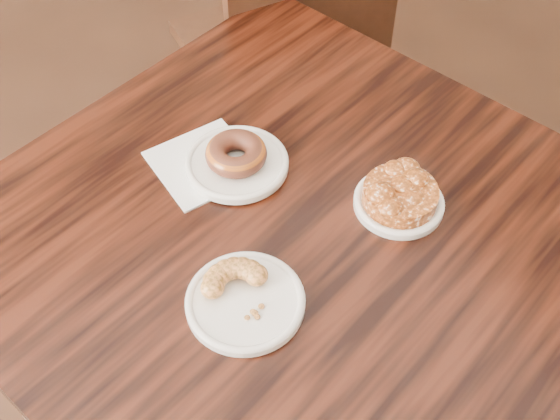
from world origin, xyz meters
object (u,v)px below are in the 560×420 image
cruller_fragment (245,294)px  chair_far (275,47)px  cafe_table (292,342)px  glazed_donut (236,154)px  apple_fritter (401,192)px

cruller_fragment → chair_far: bearing=58.5°
cafe_table → glazed_donut: 0.44m
cafe_table → glazed_donut: glazed_donut is taller
glazed_donut → cruller_fragment: size_ratio=0.90×
cafe_table → glazed_donut: size_ratio=9.11×
cafe_table → chair_far: size_ratio=1.06×
cafe_table → apple_fritter: size_ratio=5.79×
cafe_table → chair_far: bearing=44.3°
cafe_table → cruller_fragment: bearing=-165.2°
chair_far → apple_fritter: (-0.22, -0.82, 0.33)m
glazed_donut → cafe_table: bearing=-81.5°
glazed_donut → apple_fritter: size_ratio=0.64×
cafe_table → cruller_fragment: size_ratio=8.17×
glazed_donut → cruller_fragment: bearing=-114.6°
cafe_table → apple_fritter: bearing=-34.1°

